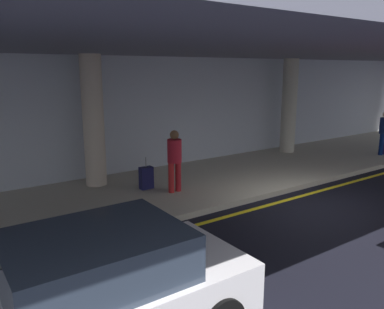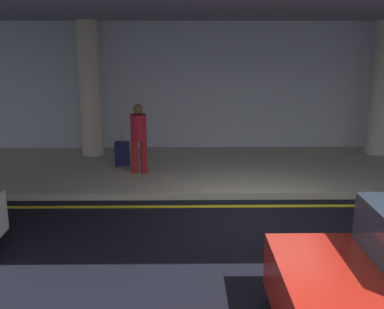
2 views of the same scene
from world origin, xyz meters
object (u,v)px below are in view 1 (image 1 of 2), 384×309
Objects in this scene: car_white at (92,295)px; person_waiting_for_ride at (384,130)px; traveler_with_luggage at (175,157)px; suitcase_upright_primary at (146,178)px; support_column_far_left at (93,121)px; support_column_left_mid at (289,106)px.

car_white is 13.55m from person_waiting_for_ride.
traveler_with_luggage reaches higher than suitcase_upright_primary.
car_white is (-2.44, -6.20, -1.26)m from support_column_far_left.
person_waiting_for_ride is (13.04, 3.69, 0.40)m from car_white.
support_column_far_left is 2.16m from suitcase_upright_primary.
car_white is at bearing -149.30° from support_column_left_mid.
traveler_with_luggage is at bearing -164.04° from support_column_left_mid.
support_column_left_mid is 2.17× the size of person_waiting_for_ride.
car_white is 4.56× the size of suitcase_upright_primary.
suitcase_upright_primary is at bearing -50.40° from support_column_far_left.
support_column_left_mid is at bearing -143.52° from traveler_with_luggage.
traveler_with_luggage is 9.13m from person_waiting_for_ride.
suitcase_upright_primary is (0.98, -1.19, -1.51)m from support_column_far_left.
car_white is 2.44× the size of person_waiting_for_ride.
car_white reaches higher than suitcase_upright_primary.
traveler_with_luggage is at bearing -46.48° from suitcase_upright_primary.
traveler_with_luggage is 1.07m from suitcase_upright_primary.
support_column_left_mid is 7.28m from suitcase_upright_primary.
person_waiting_for_ride is (2.59, -2.51, -0.86)m from support_column_left_mid.
suitcase_upright_primary is at bearing -32.74° from traveler_with_luggage.
traveler_with_luggage is 1.87× the size of suitcase_upright_primary.
support_column_left_mid is 4.06× the size of suitcase_upright_primary.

